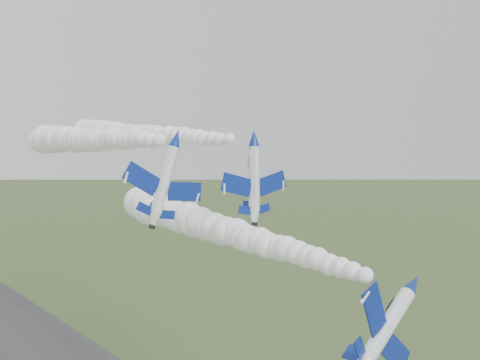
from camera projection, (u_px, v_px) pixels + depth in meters
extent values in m
cylinder|color=white|center=(413.00, 285.00, 54.24)|extent=(2.49, 8.71, 2.15)
cone|color=navy|center=(465.00, 295.00, 50.16)|extent=(2.24, 2.34, 2.15)
cone|color=white|center=(369.00, 276.00, 58.17)|extent=(2.23, 1.93, 2.15)
cylinder|color=black|center=(362.00, 274.00, 58.94)|extent=(1.11, 0.66, 1.09)
ellipsoid|color=black|center=(436.00, 284.00, 52.87)|extent=(1.55, 3.01, 1.44)
cube|color=navy|center=(395.00, 262.00, 53.46)|extent=(3.00, 2.58, 3.90)
cube|color=navy|center=(414.00, 305.00, 56.10)|extent=(3.00, 2.58, 3.90)
cube|color=navy|center=(371.00, 266.00, 56.78)|extent=(1.34, 1.18, 1.72)
cube|color=navy|center=(382.00, 288.00, 58.18)|extent=(1.34, 1.18, 1.72)
cube|color=navy|center=(384.00, 269.00, 57.97)|extent=(1.96, 1.72, 1.43)
cylinder|color=white|center=(176.00, 139.00, 68.26)|extent=(2.98, 8.69, 1.90)
cone|color=navy|center=(195.00, 138.00, 63.70)|extent=(2.17, 2.46, 1.90)
cone|color=white|center=(160.00, 140.00, 72.66)|extent=(2.12, 2.05, 1.90)
cylinder|color=black|center=(157.00, 140.00, 73.52)|extent=(1.03, 0.73, 0.96)
ellipsoid|color=black|center=(185.00, 134.00, 66.47)|extent=(1.63, 3.06, 1.27)
cube|color=navy|center=(152.00, 133.00, 67.37)|extent=(4.78, 2.99, 1.51)
cube|color=navy|center=(193.00, 147.00, 70.51)|extent=(4.78, 2.99, 1.51)
cube|color=navy|center=(152.00, 136.00, 71.05)|extent=(2.10, 1.36, 0.69)
cube|color=navy|center=(173.00, 143.00, 72.72)|extent=(2.10, 1.36, 0.69)
cube|color=navy|center=(166.00, 130.00, 71.82)|extent=(0.97, 1.71, 2.17)
cylinder|color=white|center=(254.00, 138.00, 77.31)|extent=(2.03, 9.24, 1.65)
cone|color=navy|center=(280.00, 137.00, 72.68)|extent=(1.75, 2.47, 1.65)
cone|color=white|center=(231.00, 139.00, 81.77)|extent=(1.73, 2.03, 1.65)
cylinder|color=black|center=(227.00, 139.00, 82.65)|extent=(0.86, 0.69, 0.84)
ellipsoid|color=black|center=(264.00, 133.00, 75.39)|extent=(1.23, 3.19, 1.10)
cube|color=navy|center=(232.00, 139.00, 76.06)|extent=(5.13, 2.83, 0.19)
cube|color=navy|center=(268.00, 140.00, 79.98)|extent=(5.13, 2.83, 0.19)
cube|color=navy|center=(226.00, 139.00, 79.94)|extent=(2.23, 1.29, 0.13)
cube|color=navy|center=(244.00, 139.00, 82.03)|extent=(2.23, 1.29, 0.13)
cube|color=navy|center=(236.00, 129.00, 80.70)|extent=(0.22, 1.75, 2.40)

